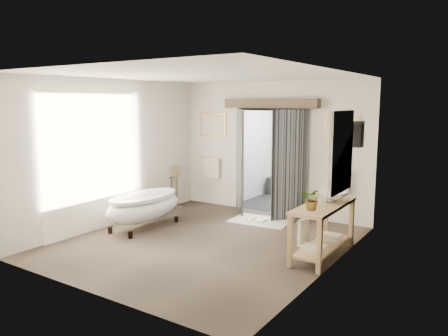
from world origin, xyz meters
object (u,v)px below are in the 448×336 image
(rug, at_px, (260,221))
(vanity, at_px, (321,225))
(clawfoot_tub, at_px, (144,206))
(basin, at_px, (332,197))

(rug, bearing_deg, vanity, -35.47)
(rug, bearing_deg, clawfoot_tub, -135.24)
(clawfoot_tub, relative_size, vanity, 1.15)
(clawfoot_tub, bearing_deg, basin, 10.35)
(clawfoot_tub, distance_m, vanity, 3.51)
(vanity, relative_size, rug, 1.33)
(rug, xyz_separation_m, basin, (1.87, -1.02, 0.93))
(vanity, bearing_deg, basin, 75.56)
(clawfoot_tub, distance_m, basin, 3.65)
(clawfoot_tub, bearing_deg, vanity, 6.29)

